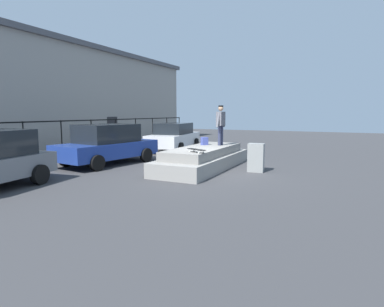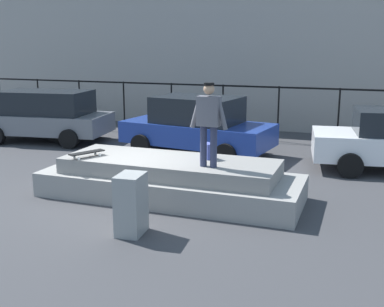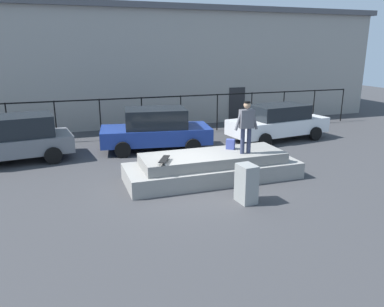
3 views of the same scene
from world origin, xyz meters
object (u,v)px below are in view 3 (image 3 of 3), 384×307
Objects in this scene: skateboarder at (246,124)px; skateboard at (164,159)px; car_grey_hatchback_near at (11,138)px; utility_box at (246,184)px; car_blue_sedan_mid at (156,129)px; car_white_sedan_far at (278,122)px; backpack at (230,144)px.

skateboarder is 2.92m from skateboard.
car_grey_hatchback_near is 9.26m from utility_box.
car_grey_hatchback_near is (-7.48, 4.67, -0.94)m from skateboarder.
skateboard is at bearing -177.04° from skateboarder.
car_blue_sedan_mid reaches higher than skateboard.
car_white_sedan_far is (11.49, -0.15, -0.08)m from car_grey_hatchback_near.
backpack reaches higher than utility_box.
car_grey_hatchback_near reaches higher than backpack.
skateboarder is at bearing -131.60° from car_white_sedan_far.
skateboarder reaches higher than utility_box.
car_white_sedan_far is 4.56× the size of utility_box.
car_white_sedan_far is (6.79, 4.66, -0.13)m from skateboard.
car_grey_hatchback_near is 0.91× the size of car_white_sedan_far.
skateboarder is 0.34× the size of car_white_sedan_far.
backpack is (-0.23, 0.66, -0.82)m from skateboarder.
skateboard is at bearing -45.63° from car_grey_hatchback_near.
skateboard is 0.16× the size of car_white_sedan_far.
skateboarder reaches higher than car_blue_sedan_mid.
skateboard is at bearing -100.65° from car_blue_sedan_mid.
car_blue_sedan_mid is at bearing 178.91° from car_white_sedan_far.
skateboard is 6.73m from car_grey_hatchback_near.
skateboard is 0.74× the size of utility_box.
car_grey_hatchback_near is (-7.25, 4.01, -0.12)m from backpack.
skateboarder is at bearing -67.92° from car_blue_sedan_mid.
car_blue_sedan_mid is 4.39× the size of utility_box.
skateboarder is 1.07m from backpack.
car_blue_sedan_mid is at bearing 112.08° from skateboarder.
car_white_sedan_far reaches higher than backpack.
backpack is 0.07× the size of car_grey_hatchback_near.
car_blue_sedan_mid reaches higher than car_grey_hatchback_near.
skateboarder reaches higher than backpack.
car_white_sedan_far is at bearing 47.23° from utility_box.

